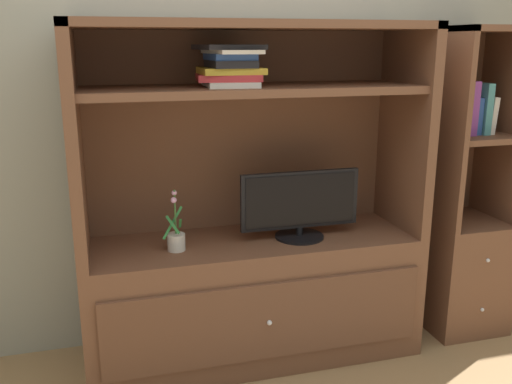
# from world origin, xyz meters

# --- Properties ---
(painted_rear_wall) EXTENTS (6.00, 0.10, 2.80)m
(painted_rear_wall) POSITION_xyz_m (0.00, 0.75, 1.40)
(painted_rear_wall) COLOR gray
(painted_rear_wall) RESTS_ON ground_plane
(media_console) EXTENTS (1.64, 0.55, 1.64)m
(media_console) POSITION_xyz_m (0.00, 0.41, 0.51)
(media_console) COLOR brown
(media_console) RESTS_ON ground_plane
(tv_monitor) EXTENTS (0.59, 0.24, 0.33)m
(tv_monitor) POSITION_xyz_m (0.22, 0.36, 0.79)
(tv_monitor) COLOR black
(tv_monitor) RESTS_ON media_console
(potted_plant) EXTENTS (0.11, 0.10, 0.29)m
(potted_plant) POSITION_xyz_m (-0.38, 0.35, 0.67)
(potted_plant) COLOR beige
(potted_plant) RESTS_ON media_console
(magazine_stack) EXTENTS (0.30, 0.36, 0.18)m
(magazine_stack) POSITION_xyz_m (-0.11, 0.40, 1.45)
(magazine_stack) COLOR silver
(magazine_stack) RESTS_ON media_console
(bookshelf_tall) EXTENTS (0.41, 0.46, 1.63)m
(bookshelf_tall) POSITION_xyz_m (1.19, 0.41, 0.55)
(bookshelf_tall) COLOR brown
(bookshelf_tall) RESTS_ON ground_plane
(upright_book_row) EXTENTS (0.24, 0.17, 0.27)m
(upright_book_row) POSITION_xyz_m (1.16, 0.40, 1.21)
(upright_book_row) COLOR gold
(upright_book_row) RESTS_ON bookshelf_tall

